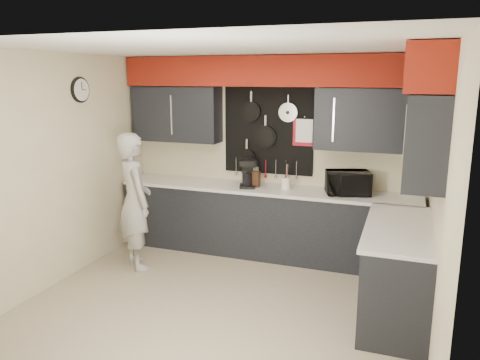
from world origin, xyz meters
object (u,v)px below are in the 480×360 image
at_px(knife_block, 256,179).
at_px(coffee_maker, 248,173).
at_px(person, 135,201).
at_px(microwave, 348,183).
at_px(utensil_crock, 286,183).

xyz_separation_m(knife_block, coffee_maker, (-0.09, -0.04, 0.09)).
height_order(knife_block, coffee_maker, coffee_maker).
xyz_separation_m(knife_block, person, (-1.26, -0.93, -0.18)).
height_order(microwave, knife_block, microwave).
height_order(coffee_maker, person, person).
bearing_deg(utensil_crock, knife_block, -179.32).
distance_m(knife_block, utensil_crock, 0.40).
relative_size(knife_block, coffee_maker, 0.56).
distance_m(microwave, coffee_maker, 1.27).
bearing_deg(person, utensil_crock, -109.93).
height_order(microwave, utensil_crock, microwave).
distance_m(utensil_crock, coffee_maker, 0.51).
relative_size(microwave, knife_block, 2.52).
height_order(utensil_crock, person, person).
height_order(microwave, coffee_maker, coffee_maker).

